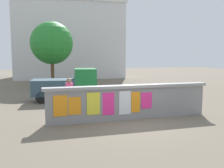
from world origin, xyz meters
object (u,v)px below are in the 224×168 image
auto_rickshaw_truck (68,85)px  person_walking (69,92)px  tree_roadside (52,43)px  motorcycle (132,97)px  bicycle_near (100,106)px

auto_rickshaw_truck → person_walking: size_ratio=2.31×
auto_rickshaw_truck → tree_roadside: tree_roadside is taller
person_walking → tree_roadside: (-0.20, 9.74, 2.59)m
motorcycle → person_walking: person_walking is taller
bicycle_near → tree_roadside: size_ratio=0.32×
motorcycle → person_walking: size_ratio=1.17×
person_walking → tree_roadside: tree_roadside is taller
auto_rickshaw_truck → bicycle_near: auto_rickshaw_truck is taller
motorcycle → tree_roadside: tree_roadside is taller
tree_roadside → motorcycle: bearing=-68.8°
bicycle_near → tree_roadside: bearing=98.6°
auto_rickshaw_truck → person_walking: 3.37m
auto_rickshaw_truck → motorcycle: size_ratio=1.96×
motorcycle → auto_rickshaw_truck: bearing=139.0°
tree_roadside → auto_rickshaw_truck: bearing=-85.3°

